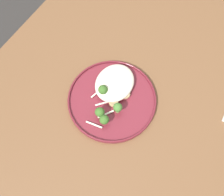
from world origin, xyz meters
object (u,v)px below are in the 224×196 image
at_px(seared_scallop_right_edge, 106,84).
at_px(broccoli_floret_front_edge, 100,112).
at_px(seared_scallop_tilted_round, 99,84).
at_px(broccoli_floret_right_tilted, 103,90).
at_px(seared_scallop_tiny_bay, 110,77).
at_px(broccoli_floret_rear_charred, 118,108).
at_px(seared_scallop_left_edge, 125,94).
at_px(seared_scallop_half_hidden, 120,81).
at_px(dinner_plate, 112,99).
at_px(broccoli_floret_tall_stalk, 104,120).
at_px(seared_scallop_large_seared, 113,102).

relative_size(seared_scallop_right_edge, broccoli_floret_front_edge, 0.47).
height_order(seared_scallop_tilted_round, broccoli_floret_right_tilted, broccoli_floret_right_tilted).
xyz_separation_m(seared_scallop_tiny_bay, broccoli_floret_rear_charred, (0.09, 0.08, 0.02)).
bearing_deg(seared_scallop_left_edge, seared_scallop_tilted_round, -82.23).
relative_size(seared_scallop_half_hidden, seared_scallop_tiny_bay, 0.77).
bearing_deg(seared_scallop_right_edge, dinner_plate, 53.82).
bearing_deg(seared_scallop_tiny_bay, seared_scallop_half_hidden, 93.12).
height_order(seared_scallop_half_hidden, broccoli_floret_tall_stalk, broccoli_floret_tall_stalk).
bearing_deg(broccoli_floret_rear_charred, seared_scallop_right_edge, -125.88).
xyz_separation_m(dinner_plate, seared_scallop_half_hidden, (-0.07, -0.01, 0.01)).
xyz_separation_m(seared_scallop_tilted_round, seared_scallop_right_edge, (-0.01, 0.02, -0.00)).
bearing_deg(seared_scallop_half_hidden, dinner_plate, 8.28).
relative_size(seared_scallop_tilted_round, broccoli_floret_tall_stalk, 0.55).
height_order(seared_scallop_large_seared, broccoli_floret_tall_stalk, broccoli_floret_tall_stalk).
relative_size(seared_scallop_left_edge, broccoli_floret_tall_stalk, 0.72).
xyz_separation_m(broccoli_floret_front_edge, broccoli_floret_right_tilted, (-0.07, -0.03, 0.00)).
height_order(seared_scallop_right_edge, broccoli_floret_right_tilted, broccoli_floret_right_tilted).
distance_m(seared_scallop_half_hidden, seared_scallop_right_edge, 0.05).
distance_m(seared_scallop_half_hidden, broccoli_floret_front_edge, 0.13).
height_order(seared_scallop_large_seared, broccoli_floret_right_tilted, broccoli_floret_right_tilted).
bearing_deg(broccoli_floret_right_tilted, seared_scallop_left_edge, 117.63).
distance_m(seared_scallop_half_hidden, seared_scallop_large_seared, 0.08).
xyz_separation_m(seared_scallop_half_hidden, seared_scallop_large_seared, (0.08, 0.02, 0.00)).
bearing_deg(broccoli_floret_tall_stalk, seared_scallop_tiny_bay, -155.05).
height_order(broccoli_floret_rear_charred, broccoli_floret_right_tilted, broccoli_floret_right_tilted).
xyz_separation_m(seared_scallop_large_seared, broccoli_floret_right_tilted, (-0.01, -0.05, 0.02)).
height_order(seared_scallop_half_hidden, seared_scallop_right_edge, seared_scallop_right_edge).
relative_size(seared_scallop_tilted_round, broccoli_floret_rear_charred, 0.51).
relative_size(seared_scallop_tiny_bay, seared_scallop_right_edge, 1.54).
distance_m(seared_scallop_large_seared, seared_scallop_right_edge, 0.07).
distance_m(seared_scallop_large_seared, broccoli_floret_tall_stalk, 0.07).
bearing_deg(seared_scallop_large_seared, seared_scallop_right_edge, -127.29).
bearing_deg(broccoli_floret_tall_stalk, seared_scallop_large_seared, -172.44).
bearing_deg(broccoli_floret_right_tilted, seared_scallop_right_edge, -163.46).
height_order(seared_scallop_tiny_bay, seared_scallop_right_edge, same).
bearing_deg(seared_scallop_half_hidden, seared_scallop_tiny_bay, -86.88).
bearing_deg(seared_scallop_right_edge, seared_scallop_large_seared, 52.71).
height_order(broccoli_floret_front_edge, broccoli_floret_rear_charred, broccoli_floret_front_edge).
relative_size(seared_scallop_tiny_bay, seared_scallop_tilted_round, 1.46).
distance_m(seared_scallop_left_edge, seared_scallop_tiny_bay, 0.08).
relative_size(broccoli_floret_rear_charred, broccoli_floret_tall_stalk, 1.08).
bearing_deg(dinner_plate, broccoli_floret_rear_charred, 54.49).
xyz_separation_m(broccoli_floret_rear_charred, broccoli_floret_tall_stalk, (0.05, -0.02, -0.00)).
bearing_deg(broccoli_floret_right_tilted, broccoli_floret_rear_charred, 68.93).
xyz_separation_m(seared_scallop_half_hidden, seared_scallop_tiny_bay, (0.00, -0.04, 0.00)).
bearing_deg(seared_scallop_tilted_round, broccoli_floret_tall_stalk, 39.04).
xyz_separation_m(seared_scallop_half_hidden, broccoli_floret_right_tilted, (0.06, -0.02, 0.02)).
bearing_deg(broccoli_floret_rear_charred, seared_scallop_tilted_round, -116.07).
distance_m(broccoli_floret_front_edge, broccoli_floret_right_tilted, 0.08).
bearing_deg(broccoli_floret_tall_stalk, dinner_plate, -165.35).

